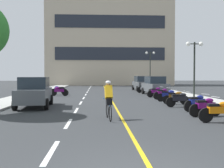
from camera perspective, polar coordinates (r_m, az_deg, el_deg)
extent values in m
plane|color=#2D3033|center=(25.86, -1.24, -2.41)|extent=(140.00, 140.00, 0.00)
cube|color=#A8A8A3|center=(29.53, -15.55, -1.83)|extent=(2.40, 72.00, 0.12)
cube|color=#A8A8A3|center=(29.93, 12.48, -1.75)|extent=(2.40, 72.00, 0.12)
cube|color=silver|center=(7.14, -12.73, -13.82)|extent=(0.14, 2.20, 0.01)
cube|color=silver|center=(11.01, -9.21, -8.23)|extent=(0.14, 2.20, 0.01)
cube|color=silver|center=(14.94, -7.57, -5.55)|extent=(0.14, 2.20, 0.01)
cube|color=silver|center=(18.91, -6.63, -3.99)|extent=(0.14, 2.20, 0.01)
cube|color=silver|center=(22.88, -6.01, -2.97)|extent=(0.14, 2.20, 0.01)
cube|color=silver|center=(26.87, -5.58, -2.25)|extent=(0.14, 2.20, 0.01)
cube|color=silver|center=(30.86, -5.26, -1.72)|extent=(0.14, 2.20, 0.01)
cube|color=silver|center=(34.85, -5.01, -1.31)|extent=(0.14, 2.20, 0.01)
cube|color=silver|center=(38.84, -4.82, -0.98)|extent=(0.14, 2.20, 0.01)
cube|color=silver|center=(42.83, -4.66, -0.71)|extent=(0.14, 2.20, 0.01)
cube|color=silver|center=(46.83, -4.52, -0.49)|extent=(0.14, 2.20, 0.01)
cube|color=silver|center=(50.82, -4.41, -0.31)|extent=(0.14, 2.20, 0.01)
cube|color=gold|center=(28.86, -0.94, -1.96)|extent=(0.12, 66.00, 0.01)
cube|color=#BCAD93|center=(54.26, -0.55, 10.26)|extent=(24.15, 7.70, 19.70)
cube|color=#1E232D|center=(49.94, -0.35, 6.44)|extent=(20.29, 0.10, 2.36)
cube|color=#1E232D|center=(50.75, -0.35, 13.11)|extent=(20.29, 0.10, 2.36)
cylinder|color=black|center=(23.55, 17.02, 2.95)|extent=(0.14, 0.14, 4.57)
cylinder|color=black|center=(23.69, 17.07, 8.12)|extent=(1.10, 0.08, 0.08)
sphere|color=white|center=(23.51, 15.80, 8.18)|extent=(0.36, 0.36, 0.36)
sphere|color=white|center=(23.88, 18.32, 8.05)|extent=(0.36, 0.36, 0.36)
cylinder|color=black|center=(41.36, 8.07, 3.06)|extent=(0.14, 0.14, 5.36)
cylinder|color=black|center=(41.49, 8.09, 6.56)|extent=(1.10, 0.08, 0.08)
sphere|color=white|center=(41.38, 7.34, 6.57)|extent=(0.36, 0.36, 0.36)
sphere|color=white|center=(41.60, 8.84, 6.54)|extent=(0.36, 0.36, 0.36)
cylinder|color=black|center=(18.46, -18.05, -3.22)|extent=(0.27, 0.66, 0.64)
cylinder|color=black|center=(18.23, -12.78, -3.24)|extent=(0.27, 0.66, 0.64)
cylinder|color=black|center=(15.73, -19.89, -4.11)|extent=(0.27, 0.66, 0.64)
cylinder|color=black|center=(15.46, -13.70, -4.15)|extent=(0.27, 0.66, 0.64)
cube|color=#4C5156|center=(16.92, -16.08, -2.30)|extent=(2.03, 4.32, 0.80)
cube|color=#1E2833|center=(16.88, -16.10, 0.24)|extent=(1.73, 2.32, 0.70)
cylinder|color=black|center=(28.03, 6.58, -1.43)|extent=(0.27, 0.66, 0.64)
cylinder|color=black|center=(28.49, 9.90, -1.40)|extent=(0.27, 0.66, 0.64)
cylinder|color=black|center=(25.33, 8.13, -1.79)|extent=(0.27, 0.66, 0.64)
cylinder|color=black|center=(25.84, 11.76, -1.74)|extent=(0.27, 0.66, 0.64)
cube|color=#4C5156|center=(26.88, 9.07, -0.73)|extent=(2.02, 4.32, 0.80)
cube|color=#1E2833|center=(26.86, 9.08, 0.87)|extent=(1.73, 2.31, 0.70)
cylinder|color=black|center=(35.54, 4.48, -0.73)|extent=(0.26, 0.65, 0.64)
cylinder|color=black|center=(35.90, 7.14, -0.71)|extent=(0.26, 0.65, 0.64)
cylinder|color=black|center=(32.80, 5.40, -0.95)|extent=(0.26, 0.65, 0.64)
cylinder|color=black|center=(33.19, 8.28, -0.93)|extent=(0.26, 0.65, 0.64)
cube|color=#4C5156|center=(34.33, 6.31, -0.16)|extent=(1.94, 4.29, 0.80)
cube|color=#1E2833|center=(34.31, 6.32, 1.09)|extent=(1.69, 2.29, 0.70)
cylinder|color=black|center=(11.64, 19.24, -6.27)|extent=(0.60, 0.11, 0.60)
cube|color=orange|center=(11.84, 21.70, -5.09)|extent=(0.91, 0.30, 0.28)
ellipsoid|color=orange|center=(11.91, 22.58, -4.00)|extent=(0.45, 0.25, 0.22)
cube|color=black|center=(11.71, 20.61, -4.17)|extent=(0.45, 0.25, 0.10)
cylinder|color=black|center=(13.69, 21.05, -5.09)|extent=(0.61, 0.23, 0.60)
cylinder|color=black|center=(13.07, 17.15, -5.37)|extent=(0.61, 0.23, 0.60)
cube|color=#590C59|center=(13.35, 19.15, -4.29)|extent=(0.94, 0.47, 0.28)
ellipsoid|color=#590C59|center=(13.44, 19.87, -3.31)|extent=(0.48, 0.33, 0.22)
cube|color=black|center=(13.19, 18.27, -3.48)|extent=(0.48, 0.33, 0.10)
cylinder|color=silver|center=(13.63, 21.08, -2.58)|extent=(0.16, 0.59, 0.03)
cylinder|color=black|center=(15.54, 19.11, -4.25)|extent=(0.60, 0.30, 0.60)
cylinder|color=black|center=(14.83, 15.93, -4.51)|extent=(0.60, 0.30, 0.60)
cube|color=navy|center=(15.16, 17.57, -3.55)|extent=(0.94, 0.57, 0.28)
ellipsoid|color=navy|center=(15.27, 18.15, -2.69)|extent=(0.50, 0.37, 0.22)
cube|color=black|center=(14.98, 16.84, -2.84)|extent=(0.50, 0.37, 0.10)
cylinder|color=silver|center=(15.49, 19.13, -2.04)|extent=(0.23, 0.57, 0.03)
cylinder|color=black|center=(17.05, 15.83, -3.68)|extent=(0.60, 0.14, 0.60)
cylinder|color=black|center=(16.66, 12.32, -3.78)|extent=(0.60, 0.14, 0.60)
cube|color=black|center=(16.83, 14.10, -2.99)|extent=(0.92, 0.33, 0.28)
ellipsoid|color=black|center=(16.88, 14.74, -2.23)|extent=(0.45, 0.27, 0.22)
cube|color=black|center=(16.73, 13.30, -2.32)|extent=(0.45, 0.27, 0.10)
cylinder|color=silver|center=(17.00, 15.85, -1.67)|extent=(0.07, 0.60, 0.03)
cylinder|color=black|center=(18.30, 15.05, -3.30)|extent=(0.61, 0.23, 0.60)
cylinder|color=black|center=(18.23, 11.60, -3.29)|extent=(0.61, 0.23, 0.60)
cube|color=brown|center=(18.24, 13.34, -2.61)|extent=(0.94, 0.48, 0.28)
ellipsoid|color=brown|center=(18.24, 13.97, -1.92)|extent=(0.48, 0.33, 0.22)
cube|color=black|center=(18.21, 12.55, -1.98)|extent=(0.48, 0.33, 0.10)
cylinder|color=silver|center=(18.25, 15.07, -1.42)|extent=(0.17, 0.59, 0.03)
cylinder|color=black|center=(20.00, 13.42, -2.85)|extent=(0.60, 0.26, 0.60)
cylinder|color=black|center=(20.03, 10.27, -2.82)|extent=(0.60, 0.26, 0.60)
cube|color=navy|center=(19.99, 11.85, -2.21)|extent=(0.94, 0.52, 0.28)
ellipsoid|color=navy|center=(19.98, 12.43, -1.58)|extent=(0.49, 0.35, 0.22)
cube|color=black|center=(19.99, 11.14, -1.63)|extent=(0.49, 0.35, 0.10)
cylinder|color=silver|center=(19.96, 13.44, -1.13)|extent=(0.20, 0.58, 0.03)
cylinder|color=black|center=(22.32, 11.86, -2.35)|extent=(0.60, 0.29, 0.60)
cylinder|color=black|center=(21.74, 9.43, -2.45)|extent=(0.60, 0.29, 0.60)
cube|color=#590C59|center=(22.01, 10.66, -1.83)|extent=(0.94, 0.55, 0.28)
ellipsoid|color=#590C59|center=(22.10, 11.11, -1.25)|extent=(0.49, 0.37, 0.22)
cube|color=black|center=(21.87, 10.11, -1.33)|extent=(0.49, 0.37, 0.10)
cylinder|color=silver|center=(22.29, 11.87, -0.82)|extent=(0.22, 0.58, 0.03)
cylinder|color=black|center=(24.18, 10.42, -2.02)|extent=(0.60, 0.26, 0.60)
cylinder|color=black|center=(23.65, 8.11, -2.10)|extent=(0.60, 0.26, 0.60)
cube|color=#590C59|center=(23.89, 9.28, -1.53)|extent=(0.94, 0.52, 0.28)
ellipsoid|color=#590C59|center=(23.98, 9.70, -1.00)|extent=(0.49, 0.35, 0.22)
cube|color=black|center=(23.76, 8.75, -1.07)|extent=(0.49, 0.35, 0.10)
cylinder|color=silver|center=(24.14, 10.43, -0.60)|extent=(0.20, 0.58, 0.03)
cylinder|color=black|center=(25.68, -12.26, -1.81)|extent=(0.61, 0.16, 0.60)
cylinder|color=black|center=(25.41, -9.86, -1.83)|extent=(0.61, 0.16, 0.60)
cube|color=#590C59|center=(25.53, -11.07, -1.33)|extent=(0.92, 0.38, 0.28)
ellipsoid|color=#590C59|center=(25.57, -11.51, -0.83)|extent=(0.46, 0.29, 0.22)
cube|color=black|center=(25.46, -10.53, -0.88)|extent=(0.46, 0.29, 0.10)
cylinder|color=silver|center=(25.65, -12.26, -0.47)|extent=(0.09, 0.60, 0.03)
cylinder|color=black|center=(27.24, -12.36, -1.60)|extent=(0.60, 0.26, 0.60)
cylinder|color=black|center=(27.40, -10.07, -1.57)|extent=(0.60, 0.26, 0.60)
cube|color=navy|center=(27.30, -11.22, -1.12)|extent=(0.94, 0.52, 0.28)
ellipsoid|color=navy|center=(27.26, -11.63, -0.67)|extent=(0.49, 0.35, 0.22)
cube|color=black|center=(27.33, -10.70, -0.70)|extent=(0.49, 0.35, 0.10)
cylinder|color=silver|center=(27.21, -12.37, -0.34)|extent=(0.20, 0.58, 0.03)
cylinder|color=black|center=(29.53, 7.97, -1.31)|extent=(0.61, 0.23, 0.60)
cylinder|color=black|center=(29.58, 5.84, -1.30)|extent=(0.61, 0.23, 0.60)
cube|color=#B2B2B7|center=(29.54, 6.90, -0.88)|extent=(0.94, 0.47, 0.28)
ellipsoid|color=#B2B2B7|center=(29.52, 7.29, -0.45)|extent=(0.48, 0.33, 0.22)
cube|color=black|center=(29.54, 6.42, -0.49)|extent=(0.48, 0.33, 0.10)
cylinder|color=silver|center=(29.50, 7.97, -0.15)|extent=(0.16, 0.59, 0.03)
cylinder|color=black|center=(31.11, 7.94, -1.15)|extent=(0.61, 0.19, 0.60)
cylinder|color=black|center=(31.08, 5.91, -1.14)|extent=(0.61, 0.19, 0.60)
cube|color=orange|center=(31.08, 6.93, -0.74)|extent=(0.93, 0.41, 0.28)
ellipsoid|color=orange|center=(31.08, 7.30, -0.34)|extent=(0.47, 0.30, 0.22)
cube|color=black|center=(31.07, 6.47, -0.37)|extent=(0.47, 0.30, 0.10)
cylinder|color=silver|center=(31.08, 7.95, -0.05)|extent=(0.12, 0.60, 0.03)
torus|color=black|center=(12.34, -1.02, -5.53)|extent=(0.10, 0.72, 0.72)
torus|color=black|center=(11.30, -0.36, -6.21)|extent=(0.10, 0.72, 0.72)
cylinder|color=blue|center=(11.76, -0.69, -4.42)|extent=(0.12, 0.95, 0.04)
cube|color=black|center=(11.59, -0.60, -3.42)|extent=(0.12, 0.21, 0.06)
cylinder|color=blue|center=(12.18, -0.97, -3.02)|extent=(0.42, 0.07, 0.03)
cube|color=black|center=(11.64, -0.63, -3.74)|extent=(0.27, 0.38, 0.28)
cube|color=yellow|center=(11.76, -0.72, -1.73)|extent=(0.36, 0.48, 0.61)
sphere|color=#8C6647|center=(11.87, -0.81, 0.00)|extent=(0.20, 0.20, 0.20)
ellipsoid|color=white|center=(11.87, -0.81, 0.33)|extent=(0.24, 0.26, 0.16)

